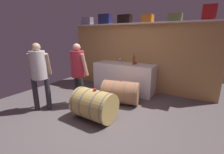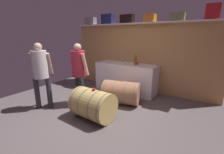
# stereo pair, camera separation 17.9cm
# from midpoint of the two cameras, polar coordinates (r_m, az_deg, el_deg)

# --- Properties ---
(ground_plane) EXTENTS (6.02, 7.84, 0.02)m
(ground_plane) POSITION_cam_midpoint_polar(r_m,az_deg,el_deg) (4.02, 0.24, -11.39)
(ground_plane) COLOR #5C5253
(back_wall_panel) EXTENTS (4.82, 0.10, 2.10)m
(back_wall_panel) POSITION_cam_midpoint_polar(r_m,az_deg,el_deg) (5.20, 10.66, 6.73)
(back_wall_panel) COLOR tan
(back_wall_panel) RESTS_ON ground
(high_shelf_board) EXTENTS (4.44, 0.40, 0.03)m
(high_shelf_board) POSITION_cam_midpoint_polar(r_m,az_deg,el_deg) (5.03, 10.59, 18.67)
(high_shelf_board) COLOR silver
(high_shelf_board) RESTS_ON back_wall_panel
(toolcase_grey) EXTENTS (0.42, 0.21, 0.26)m
(toolcase_grey) POSITION_cam_midpoint_polar(r_m,az_deg,el_deg) (6.00, -6.95, 19.57)
(toolcase_grey) COLOR gray
(toolcase_grey) RESTS_ON high_shelf_board
(toolcase_navy) EXTENTS (0.42, 0.31, 0.31)m
(toolcase_navy) POSITION_cam_midpoint_polar(r_m,az_deg,el_deg) (5.55, -0.46, 20.33)
(toolcase_navy) COLOR navy
(toolcase_navy) RESTS_ON high_shelf_board
(toolcase_black) EXTENTS (0.45, 0.23, 0.26)m
(toolcase_black) POSITION_cam_midpoint_polar(r_m,az_deg,el_deg) (5.19, 6.60, 20.31)
(toolcase_black) COLOR black
(toolcase_black) RESTS_ON high_shelf_board
(toolcase_orange) EXTENTS (0.30, 0.29, 0.22)m
(toolcase_orange) POSITION_cam_midpoint_polar(r_m,az_deg,el_deg) (4.91, 14.82, 20.03)
(toolcase_orange) COLOR orange
(toolcase_orange) RESTS_ON high_shelf_board
(toolcase_olive) EXTENTS (0.36, 0.21, 0.21)m
(toolcase_olive) POSITION_cam_midpoint_polar(r_m,az_deg,el_deg) (4.72, 23.90, 19.41)
(toolcase_olive) COLOR olive
(toolcase_olive) RESTS_ON high_shelf_board
(toolcase_red) EXTENTS (0.31, 0.30, 0.35)m
(toolcase_red) POSITION_cam_midpoint_polar(r_m,az_deg,el_deg) (4.66, 33.91, 19.17)
(toolcase_red) COLOR red
(toolcase_red) RESTS_ON high_shelf_board
(work_cabinet) EXTENTS (1.94, 0.68, 0.91)m
(work_cabinet) POSITION_cam_midpoint_polar(r_m,az_deg,el_deg) (5.06, 6.14, -0.21)
(work_cabinet) COLOR white
(work_cabinet) RESTS_ON ground
(wine_bottle_amber) EXTENTS (0.07, 0.07, 0.32)m
(wine_bottle_amber) POSITION_cam_midpoint_polar(r_m,az_deg,el_deg) (4.75, 9.63, 6.07)
(wine_bottle_amber) COLOR brown
(wine_bottle_amber) RESTS_ON work_cabinet
(wine_glass) EXTENTS (0.07, 0.07, 0.13)m
(wine_glass) POSITION_cam_midpoint_polar(r_m,az_deg,el_deg) (5.26, 4.73, 6.46)
(wine_glass) COLOR white
(wine_glass) RESTS_ON work_cabinet
(red_funnel) EXTENTS (0.11, 0.11, 0.09)m
(red_funnel) POSITION_cam_midpoint_polar(r_m,az_deg,el_deg) (4.90, 10.34, 5.13)
(red_funnel) COLOR red
(red_funnel) RESTS_ON work_cabinet
(wine_barrel_near) EXTENTS (0.91, 0.70, 0.66)m
(wine_barrel_near) POSITION_cam_midpoint_polar(r_m,az_deg,el_deg) (3.44, -5.40, -9.94)
(wine_barrel_near) COLOR tan
(wine_barrel_near) RESTS_ON ground
(wine_barrel_far) EXTENTS (1.06, 0.79, 0.62)m
(wine_barrel_far) POSITION_cam_midpoint_polar(r_m,az_deg,el_deg) (4.18, 4.62, -5.64)
(wine_barrel_far) COLOR #AC724E
(wine_barrel_far) RESTS_ON ground
(tasting_cup) EXTENTS (0.06, 0.06, 0.04)m
(tasting_cup) POSITION_cam_midpoint_polar(r_m,az_deg,el_deg) (3.29, -5.10, -4.52)
(tasting_cup) COLOR red
(tasting_cup) RESTS_ON wine_barrel_near
(winemaker_pouring) EXTENTS (0.52, 0.47, 1.59)m
(winemaker_pouring) POSITION_cam_midpoint_polar(r_m,az_deg,el_deg) (3.98, -10.79, 3.12)
(winemaker_pouring) COLOR #283132
(winemaker_pouring) RESTS_ON ground
(visitor_tasting) EXTENTS (0.52, 0.49, 1.61)m
(visitor_tasting) POSITION_cam_midpoint_polar(r_m,az_deg,el_deg) (4.05, -23.53, 2.56)
(visitor_tasting) COLOR #302C34
(visitor_tasting) RESTS_ON ground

